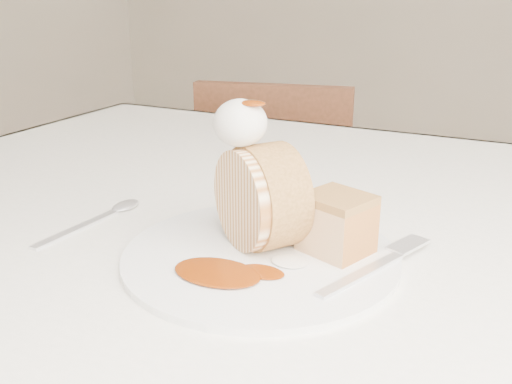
% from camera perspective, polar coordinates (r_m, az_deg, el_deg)
% --- Properties ---
extents(table, '(1.40, 0.90, 0.75)m').
position_cam_1_polar(table, '(0.75, 8.66, -8.41)').
color(table, silver).
rests_on(table, ground).
extents(chair_far, '(0.44, 0.44, 0.80)m').
position_cam_1_polar(chair_far, '(1.52, 2.31, -1.59)').
color(chair_far, brown).
rests_on(chair_far, ground).
extents(plate, '(0.36, 0.36, 0.01)m').
position_cam_1_polar(plate, '(0.58, 0.46, -6.36)').
color(plate, white).
rests_on(plate, table).
extents(roulade_slice, '(0.12, 0.11, 0.10)m').
position_cam_1_polar(roulade_slice, '(0.58, 0.48, -0.53)').
color(roulade_slice, '#FBDFAE').
rests_on(roulade_slice, plate).
extents(cake_chunk, '(0.08, 0.08, 0.05)m').
position_cam_1_polar(cake_chunk, '(0.58, 8.08, -3.50)').
color(cake_chunk, '#B47E44').
rests_on(cake_chunk, plate).
extents(whipped_cream, '(0.05, 0.05, 0.05)m').
position_cam_1_polar(whipped_cream, '(0.57, -1.59, 6.92)').
color(whipped_cream, white).
rests_on(whipped_cream, roulade_slice).
extents(caramel_drizzle, '(0.03, 0.02, 0.01)m').
position_cam_1_polar(caramel_drizzle, '(0.55, -0.37, 9.47)').
color(caramel_drizzle, '#742904').
rests_on(caramel_drizzle, whipped_cream).
extents(caramel_pool, '(0.10, 0.08, 0.00)m').
position_cam_1_polar(caramel_pool, '(0.54, -3.91, -8.01)').
color(caramel_pool, '#742904').
rests_on(caramel_pool, plate).
extents(fork, '(0.08, 0.16, 0.00)m').
position_cam_1_polar(fork, '(0.55, 10.50, -8.10)').
color(fork, silver).
rests_on(fork, plate).
extents(spoon, '(0.03, 0.15, 0.00)m').
position_cam_1_polar(spoon, '(0.68, -17.46, -3.53)').
color(spoon, silver).
rests_on(spoon, table).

